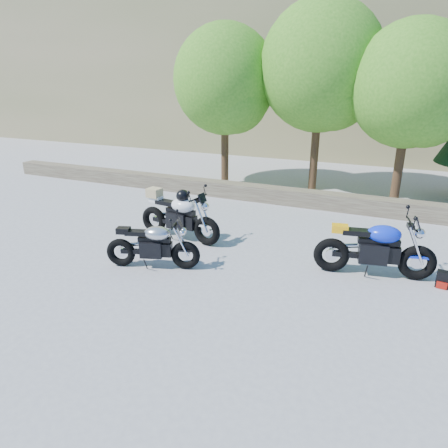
{
  "coord_description": "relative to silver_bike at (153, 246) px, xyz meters",
  "views": [
    {
      "loc": [
        3.58,
        -6.66,
        3.77
      ],
      "look_at": [
        0.2,
        1.0,
        0.75
      ],
      "focal_mm": 32.0,
      "sensor_mm": 36.0,
      "label": 1
    }
  ],
  "objects": [
    {
      "name": "tree_decid_mid",
      "position": [
        1.81,
        7.72,
        3.54
      ],
      "size": [
        4.08,
        4.08,
        6.24
      ],
      "color": "#382314",
      "rests_on": "ground"
    },
    {
      "name": "tree_decid_right",
      "position": [
        4.61,
        7.12,
        3.0
      ],
      "size": [
        3.54,
        3.54,
        5.41
      ],
      "color": "#382314",
      "rests_on": "ground"
    },
    {
      "name": "blue_bike",
      "position": [
        4.3,
        1.49,
        0.09
      ],
      "size": [
        2.37,
        0.79,
        1.2
      ],
      "rotation": [
        0.0,
        0.0,
        0.18
      ],
      "color": "black",
      "rests_on": "ground"
    },
    {
      "name": "hillside",
      "position": [
        3.9,
        28.19,
        7.0
      ],
      "size": [
        80.0,
        30.0,
        15.0
      ],
      "primitive_type": "cube",
      "color": "olive",
      "rests_on": "ground"
    },
    {
      "name": "silver_bike",
      "position": [
        0.0,
        0.0,
        0.0
      ],
      "size": [
        1.97,
        0.85,
        1.02
      ],
      "rotation": [
        0.0,
        0.0,
        0.32
      ],
      "color": "black",
      "rests_on": "ground"
    },
    {
      "name": "ground",
      "position": [
        0.9,
        0.19,
        -0.5
      ],
      "size": [
        90.0,
        90.0,
        0.0
      ],
      "primitive_type": "plane",
      "color": "gray",
      "rests_on": "ground"
    },
    {
      "name": "white_bike",
      "position": [
        -0.32,
        1.64,
        0.14
      ],
      "size": [
        2.34,
        0.74,
        1.3
      ],
      "rotation": [
        0.0,
        0.0,
        -0.11
      ],
      "color": "black",
      "rests_on": "ground"
    },
    {
      "name": "tree_decid_left",
      "position": [
        -1.49,
        7.32,
        3.14
      ],
      "size": [
        3.67,
        3.67,
        5.62
      ],
      "color": "#382314",
      "rests_on": "ground"
    },
    {
      "name": "backpack",
      "position": [
        5.57,
        1.5,
        -0.34
      ],
      "size": [
        0.26,
        0.23,
        0.33
      ],
      "rotation": [
        0.0,
        0.0,
        -0.13
      ],
      "color": "black",
      "rests_on": "ground"
    },
    {
      "name": "stone_wall",
      "position": [
        0.9,
        5.69,
        -0.25
      ],
      "size": [
        22.0,
        0.55,
        0.5
      ],
      "primitive_type": "cube",
      "color": "#4C3F32",
      "rests_on": "ground"
    }
  ]
}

